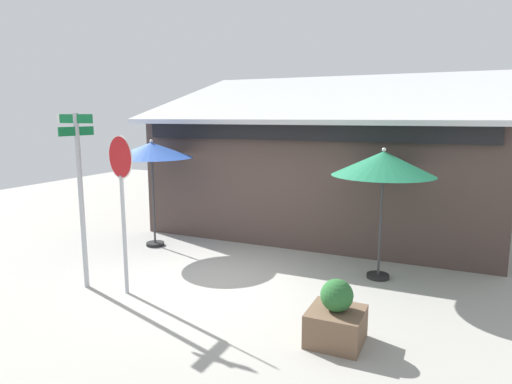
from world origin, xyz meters
TOP-DOWN VIEW (x-y plane):
  - ground_plane at (0.00, 0.00)m, footprint 28.00×28.00m
  - cafe_building at (0.76, 4.93)m, footprint 9.28×5.36m
  - street_sign_post at (-2.18, -1.27)m, footprint 0.84×0.78m
  - stop_sign at (-1.28, -1.20)m, footprint 0.73×0.26m
  - patio_umbrella_royal_blue_left at (-2.65, 1.47)m, footprint 1.98×1.98m
  - patio_umbrella_forest_green_center at (2.78, 1.44)m, footprint 1.97×1.97m
  - sidewalk_planter at (2.64, -1.41)m, footprint 0.76×0.76m

SIDE VIEW (x-z plane):
  - ground_plane at x=0.00m, z-range -0.10..0.00m
  - sidewalk_planter at x=2.64m, z-range -0.11..0.83m
  - cafe_building at x=0.76m, z-range -0.54..3.94m
  - street_sign_post at x=-2.18m, z-range 0.32..3.56m
  - stop_sign at x=-1.28m, z-range 0.56..3.43m
  - patio_umbrella_forest_green_center at x=2.78m, z-range 0.97..3.57m
  - patio_umbrella_royal_blue_left at x=-2.65m, z-range 1.03..3.67m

